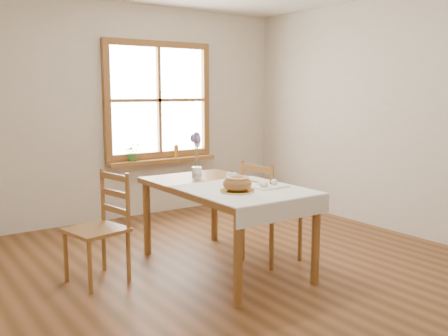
# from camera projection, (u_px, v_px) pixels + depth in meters

# --- Properties ---
(ground) EXTENTS (5.00, 5.00, 0.00)m
(ground) POSITION_uv_depth(u_px,v_px,m) (244.00, 277.00, 4.22)
(ground) COLOR brown
(ground) RESTS_ON ground
(room_walls) EXTENTS (4.60, 5.10, 2.65)m
(room_walls) POSITION_uv_depth(u_px,v_px,m) (245.00, 72.00, 3.96)
(room_walls) COLOR beige
(room_walls) RESTS_ON ground
(window) EXTENTS (1.46, 0.08, 1.46)m
(window) POSITION_uv_depth(u_px,v_px,m) (159.00, 100.00, 6.29)
(window) COLOR #94622E
(window) RESTS_ON ground
(window_sill) EXTENTS (1.46, 0.20, 0.05)m
(window_sill) POSITION_uv_depth(u_px,v_px,m) (162.00, 160.00, 6.35)
(window_sill) COLOR #94622E
(window_sill) RESTS_ON ground
(dining_table) EXTENTS (0.90, 1.60, 0.75)m
(dining_table) POSITION_uv_depth(u_px,v_px,m) (224.00, 195.00, 4.36)
(dining_table) COLOR #94622E
(dining_table) RESTS_ON ground
(table_linen) EXTENTS (0.91, 0.99, 0.01)m
(table_linen) POSITION_uv_depth(u_px,v_px,m) (245.00, 190.00, 4.10)
(table_linen) COLOR silver
(table_linen) RESTS_ON dining_table
(chair_left) EXTENTS (0.52, 0.51, 0.91)m
(chair_left) POSITION_uv_depth(u_px,v_px,m) (96.00, 228.00, 4.07)
(chair_left) COLOR #94622E
(chair_left) RESTS_ON ground
(chair_right) EXTENTS (0.50, 0.48, 0.94)m
(chair_right) POSITION_uv_depth(u_px,v_px,m) (272.00, 211.00, 4.59)
(chair_right) COLOR #94622E
(chair_right) RESTS_ON ground
(bread_plate) EXTENTS (0.33, 0.33, 0.01)m
(bread_plate) POSITION_uv_depth(u_px,v_px,m) (237.00, 191.00, 4.00)
(bread_plate) COLOR silver
(bread_plate) RESTS_ON table_linen
(bread_loaf) EXTENTS (0.23, 0.23, 0.13)m
(bread_loaf) POSITION_uv_depth(u_px,v_px,m) (237.00, 182.00, 3.99)
(bread_loaf) COLOR #A6733A
(bread_loaf) RESTS_ON bread_plate
(egg_napkin) EXTENTS (0.30, 0.25, 0.01)m
(egg_napkin) POSITION_uv_depth(u_px,v_px,m) (267.00, 186.00, 4.21)
(egg_napkin) COLOR silver
(egg_napkin) RESTS_ON table_linen
(eggs) EXTENTS (0.23, 0.21, 0.05)m
(eggs) POSITION_uv_depth(u_px,v_px,m) (267.00, 182.00, 4.21)
(eggs) COLOR white
(eggs) RESTS_ON egg_napkin
(salt_shaker) EXTENTS (0.06, 0.06, 0.09)m
(salt_shaker) POSITION_uv_depth(u_px,v_px,m) (235.00, 177.00, 4.42)
(salt_shaker) COLOR silver
(salt_shaker) RESTS_ON table_linen
(pepper_shaker) EXTENTS (0.06, 0.06, 0.09)m
(pepper_shaker) POSITION_uv_depth(u_px,v_px,m) (229.00, 176.00, 4.47)
(pepper_shaker) COLOR silver
(pepper_shaker) RESTS_ON table_linen
(flower_vase) EXTENTS (0.11, 0.11, 0.10)m
(flower_vase) POSITION_uv_depth(u_px,v_px,m) (197.00, 173.00, 4.65)
(flower_vase) COLOR silver
(flower_vase) RESTS_ON dining_table
(lavender_bouquet) EXTENTS (0.17, 0.17, 0.31)m
(lavender_bouquet) POSITION_uv_depth(u_px,v_px,m) (197.00, 151.00, 4.61)
(lavender_bouquet) COLOR #715495
(lavender_bouquet) RESTS_ON flower_vase
(potted_plant) EXTENTS (0.25, 0.26, 0.17)m
(potted_plant) POSITION_uv_depth(u_px,v_px,m) (133.00, 154.00, 6.10)
(potted_plant) COLOR #30692A
(potted_plant) RESTS_ON window_sill
(amber_bottle) EXTENTS (0.07, 0.07, 0.17)m
(amber_bottle) POSITION_uv_depth(u_px,v_px,m) (176.00, 151.00, 6.45)
(amber_bottle) COLOR #B37621
(amber_bottle) RESTS_ON window_sill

